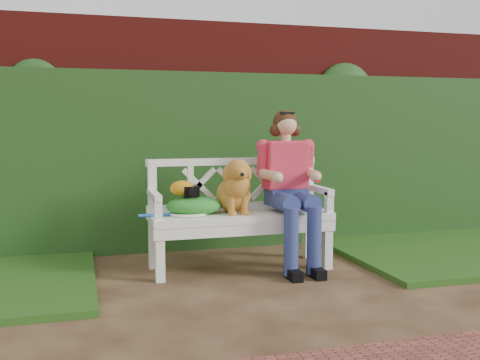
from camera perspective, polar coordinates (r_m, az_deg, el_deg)
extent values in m
plane|color=black|center=(4.00, 2.10, -11.92)|extent=(60.00, 60.00, 0.00)
cube|color=maroon|center=(5.65, -3.84, 4.58)|extent=(10.00, 0.30, 2.20)
cube|color=#244D19|center=(5.45, -3.34, 1.90)|extent=(10.00, 0.18, 1.70)
cube|color=#244918|center=(5.90, 22.10, -6.32)|extent=(2.60, 2.00, 0.05)
cube|color=black|center=(4.53, -5.00, -1.14)|extent=(0.13, 0.10, 0.08)
ellipsoid|color=#C07912|center=(4.55, -5.89, -0.84)|extent=(0.23, 0.19, 0.13)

